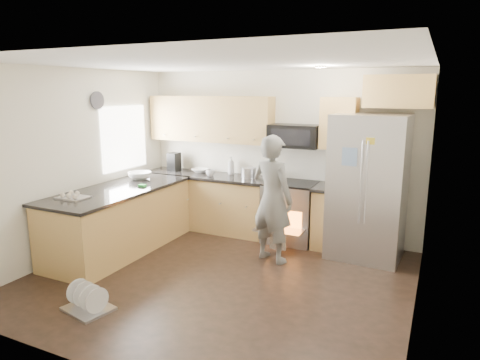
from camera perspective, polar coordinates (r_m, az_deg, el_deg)
The scene contains 8 objects.
ground at distance 5.47m, azimuth -2.85°, elevation -12.97°, with size 4.50×4.50×0.00m, color black.
room_shell at distance 5.03m, azimuth -3.33°, elevation 4.76°, with size 4.54×4.04×2.62m.
back_cabinet_run at distance 6.91m, azimuth -0.35°, elevation 0.79°, with size 4.45×0.64×2.50m.
peninsula at distance 6.45m, azimuth -15.72°, elevation -5.08°, with size 0.96×2.36×1.04m.
stove_range at distance 6.58m, azimuth 6.78°, elevation -2.43°, with size 0.76×0.97×1.79m.
refrigerator at distance 6.10m, azimuth 16.65°, elevation -0.95°, with size 1.01×0.81×1.99m.
person at distance 5.75m, azimuth 4.33°, elevation -2.54°, with size 0.63×0.41×1.73m, color gray.
dish_rack at distance 5.00m, azimuth -19.61°, elevation -15.17°, with size 0.56×0.48×0.30m.
Camera 1 is at (2.36, -4.36, 2.31)m, focal length 32.00 mm.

